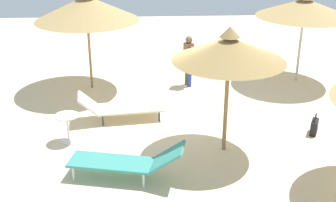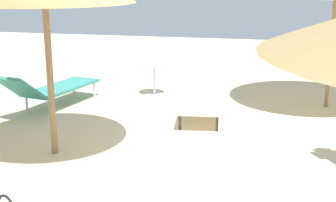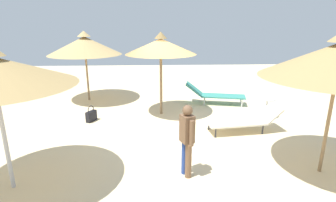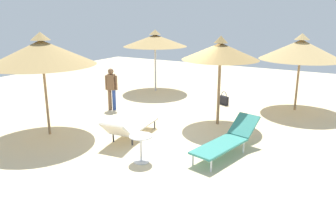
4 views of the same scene
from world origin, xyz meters
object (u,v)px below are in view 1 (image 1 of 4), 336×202
at_px(parasol_umbrella_front, 87,8).
at_px(person_standing_far_left, 189,59).
at_px(lounge_chair_near_left, 120,107).
at_px(side_table_round, 67,124).
at_px(lounge_chair_back, 128,161).
at_px(parasol_umbrella_far_right, 305,7).
at_px(parasol_umbrella_edge, 229,49).
at_px(handbag, 314,126).

distance_m(parasol_umbrella_front, person_standing_far_left, 3.22).
distance_m(lounge_chair_near_left, side_table_round, 1.57).
bearing_deg(lounge_chair_back, side_table_round, -48.86).
bearing_deg(parasol_umbrella_far_right, lounge_chair_back, 46.20).
relative_size(parasol_umbrella_front, lounge_chair_near_left, 1.34).
relative_size(parasol_umbrella_edge, person_standing_far_left, 1.82).
xyz_separation_m(lounge_chair_back, person_standing_far_left, (-1.63, -4.93, 0.45)).
bearing_deg(handbag, parasol_umbrella_front, -30.37).
relative_size(parasol_umbrella_far_right, side_table_round, 4.24).
distance_m(lounge_chair_back, handbag, 4.61).
relative_size(lounge_chair_near_left, side_table_round, 3.30).
distance_m(handbag, side_table_round, 5.68).
bearing_deg(parasol_umbrella_front, parasol_umbrella_edge, 130.27).
relative_size(parasol_umbrella_far_right, person_standing_far_left, 1.84).
xyz_separation_m(parasol_umbrella_edge, person_standing_far_left, (0.43, -3.88, -1.44)).
distance_m(parasol_umbrella_far_right, person_standing_far_left, 3.64).
bearing_deg(parasol_umbrella_edge, lounge_chair_near_left, -35.21).
xyz_separation_m(parasol_umbrella_far_right, side_table_round, (6.37, 3.60, -1.80)).
distance_m(lounge_chair_back, person_standing_far_left, 5.22).
height_order(parasol_umbrella_far_right, person_standing_far_left, parasol_umbrella_far_right).
xyz_separation_m(parasol_umbrella_front, handbag, (-5.50, 3.22, -2.16)).
distance_m(person_standing_far_left, handbag, 4.25).
height_order(parasol_umbrella_far_right, side_table_round, parasol_umbrella_far_right).
bearing_deg(lounge_chair_back, handbag, -158.49).
bearing_deg(parasol_umbrella_far_right, side_table_round, 29.48).
bearing_deg(handbag, lounge_chair_back, 21.51).
xyz_separation_m(parasol_umbrella_front, lounge_chair_near_left, (-0.93, 2.21, -2.01)).
xyz_separation_m(parasol_umbrella_edge, parasol_umbrella_far_right, (-2.92, -4.14, -0.04)).
bearing_deg(lounge_chair_near_left, parasol_umbrella_front, -67.23).
xyz_separation_m(parasol_umbrella_far_right, lounge_chair_back, (4.98, 5.19, -1.85)).
xyz_separation_m(parasol_umbrella_edge, side_table_round, (3.45, -0.54, -1.84)).
bearing_deg(side_table_round, parasol_umbrella_front, -93.08).
bearing_deg(side_table_round, handbag, -179.00).
height_order(parasol_umbrella_edge, lounge_chair_near_left, parasol_umbrella_edge).
relative_size(lounge_chair_back, lounge_chair_near_left, 1.08).
xyz_separation_m(parasol_umbrella_far_right, lounge_chair_near_left, (5.26, 2.48, -1.90)).
bearing_deg(person_standing_far_left, side_table_round, 47.91).
height_order(parasol_umbrella_far_right, lounge_chair_near_left, parasol_umbrella_far_right).
bearing_deg(lounge_chair_near_left, parasol_umbrella_edge, 144.79).
bearing_deg(parasol_umbrella_far_right, handbag, 78.86).
relative_size(parasol_umbrella_edge, lounge_chair_near_left, 1.27).
bearing_deg(parasol_umbrella_edge, side_table_round, -8.85).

